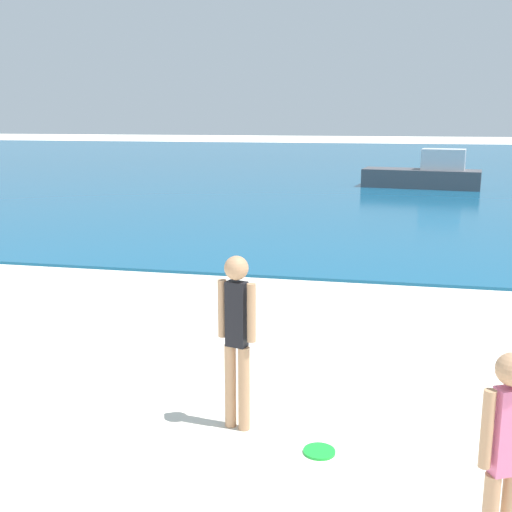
% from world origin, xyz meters
% --- Properties ---
extents(water, '(160.00, 60.00, 0.06)m').
position_xyz_m(water, '(0.00, 43.19, 0.03)').
color(water, '#14567F').
rests_on(water, ground).
extents(person_standing, '(0.39, 0.23, 1.73)m').
position_xyz_m(person_standing, '(0.87, 7.37, 0.98)').
color(person_standing, tan).
rests_on(person_standing, ground).
extents(frisbee, '(0.29, 0.29, 0.03)m').
position_xyz_m(frisbee, '(1.71, 7.06, 0.01)').
color(frisbee, green).
rests_on(frisbee, ground).
extents(person_distant, '(0.34, 0.21, 1.59)m').
position_xyz_m(person_distant, '(3.03, 5.68, 0.90)').
color(person_distant, tan).
rests_on(person_distant, ground).
extents(boat_near, '(4.92, 2.17, 1.62)m').
position_xyz_m(boat_near, '(3.62, 29.22, 0.62)').
color(boat_near, '#4C4C51').
rests_on(boat_near, water).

